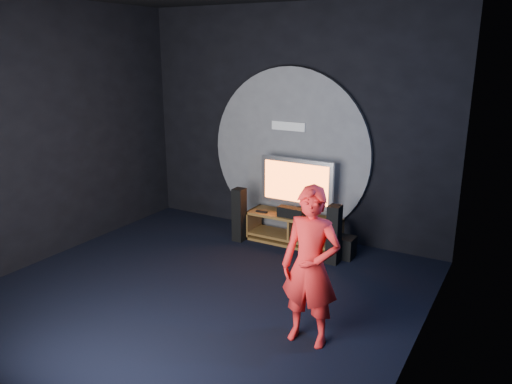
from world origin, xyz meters
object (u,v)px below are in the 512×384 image
(tower_speaker_right, at_px, (334,235))
(player, at_px, (311,267))
(tower_speaker_left, at_px, (239,215))
(subwoofer, at_px, (345,247))
(media_console, at_px, (294,231))
(tv, at_px, (297,184))

(tower_speaker_right, bearing_deg, player, -75.78)
(tower_speaker_left, xyz_separation_m, subwoofer, (1.63, 0.18, -0.26))
(media_console, relative_size, subwoofer, 4.77)
(media_console, distance_m, player, 2.69)
(media_console, bearing_deg, tv, 95.91)
(media_console, relative_size, tower_speaker_left, 1.73)
(tv, bearing_deg, subwoofer, -11.84)
(player, bearing_deg, tower_speaker_left, 133.32)
(tv, relative_size, player, 0.71)
(tower_speaker_left, height_order, tower_speaker_right, same)
(media_console, relative_size, tower_speaker_right, 1.73)
(tower_speaker_left, height_order, subwoofer, tower_speaker_left)
(tv, bearing_deg, tower_speaker_left, -155.12)
(subwoofer, bearing_deg, tv, 168.16)
(subwoofer, bearing_deg, tower_speaker_right, -104.81)
(media_console, height_order, player, player)
(tower_speaker_left, relative_size, tower_speaker_right, 1.00)
(media_console, distance_m, tower_speaker_right, 0.89)
(tower_speaker_right, distance_m, subwoofer, 0.38)
(media_console, height_order, tv, tv)
(tower_speaker_left, distance_m, subwoofer, 1.66)
(media_console, bearing_deg, tower_speaker_right, -25.93)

